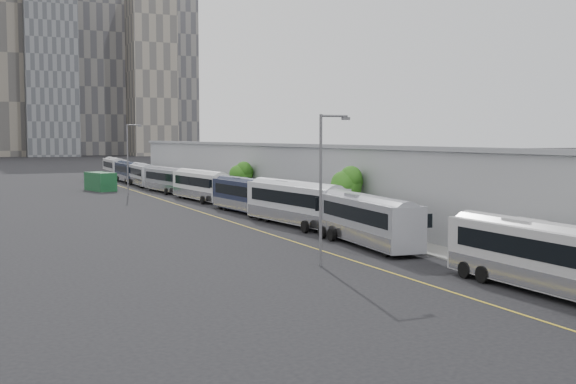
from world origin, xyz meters
TOP-DOWN VIEW (x-y plane):
  - sidewalk at (9.00, 55.00)m, footprint 10.00×170.00m
  - lane_line at (-1.50, 55.00)m, footprint 0.12×160.00m
  - depot at (12.99, 55.00)m, footprint 12.45×160.40m
  - skyline at (-2.90, 324.16)m, footprint 145.00×64.00m
  - bus_2 at (2.65, 32.08)m, footprint 2.76×12.35m
  - bus_3 at (2.48, 49.25)m, footprint 3.69×12.82m
  - bus_4 at (2.73, 62.35)m, footprint 4.07×13.69m
  - bus_5 at (2.58, 74.20)m, footprint 3.34×12.47m
  - bus_6 at (2.54, 89.73)m, footprint 3.74×13.07m
  - bus_7 at (2.07, 104.73)m, footprint 3.65×12.39m
  - bus_8 at (1.85, 119.07)m, footprint 2.93×12.52m
  - bus_9 at (1.84, 130.46)m, footprint 2.77×12.36m
  - bus_10 at (2.57, 146.62)m, footprint 3.01×13.13m
  - tree_2 at (5.45, 57.98)m, footprint 2.71×2.71m
  - tree_3 at (5.46, 83.63)m, footprint 2.68×2.68m
  - street_lamp_near at (-4.10, 43.37)m, footprint 2.04×0.22m
  - street_lamp_far at (-4.00, 100.92)m, footprint 2.04×0.22m
  - shipping_container at (-5.96, 111.92)m, footprint 3.93×6.38m
  - suv at (-3.69, 134.16)m, footprint 3.35×5.43m

SIDE VIEW (x-z plane):
  - lane_line at x=-1.50m, z-range 0.00..0.02m
  - sidewalk at x=9.00m, z-range 0.00..0.12m
  - suv at x=-3.69m, z-range 0.00..1.40m
  - shipping_container at x=-5.96m, z-range 0.00..2.70m
  - bus_7 at x=2.07m, z-range -0.28..3.29m
  - bus_9 at x=1.84m, z-range -0.28..3.32m
  - bus_2 at x=2.65m, z-range -0.28..3.32m
  - bus_5 at x=2.58m, z-range -0.28..3.32m
  - bus_8 at x=1.85m, z-range -0.28..3.35m
  - bus_3 at x=2.48m, z-range -0.29..3.41m
  - bus_6 at x=2.54m, z-range -0.29..3.47m
  - bus_10 at x=2.57m, z-range -0.30..3.52m
  - bus_4 at x=2.73m, z-range -0.31..3.64m
  - depot at x=12.99m, z-range -0.09..7.11m
  - tree_3 at x=5.46m, z-range 1.12..6.07m
  - tree_2 at x=5.45m, z-range 1.32..6.70m
  - street_lamp_near at x=-4.10m, z-range 0.69..9.94m
  - street_lamp_far at x=-4.00m, z-range 0.70..10.27m
  - skyline at x=-2.90m, z-range -9.15..110.85m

